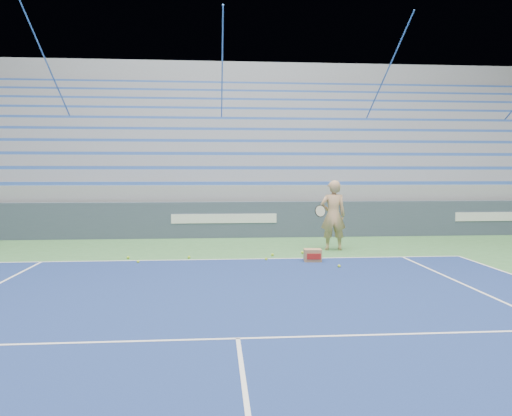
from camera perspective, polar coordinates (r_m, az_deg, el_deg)
The scene contains 11 objects.
sponsor_barrier at distance 15.35m, azimuth -3.65°, elevation -1.34°, with size 30.00×0.32×1.10m.
bleachers at distance 21.01m, azimuth -3.95°, elevation 5.03°, with size 31.00×9.15×7.30m.
tennis_player at distance 12.94m, azimuth 8.80°, elevation -0.83°, with size 0.94×0.85×1.79m.
ball_box at distance 11.25m, azimuth 6.49°, elevation -5.41°, with size 0.40×0.33×0.29m.
tennis_ball_0 at distance 11.96m, azimuth 1.89°, elevation -5.35°, with size 0.07×0.07×0.07m, color #BADD2D.
tennis_ball_1 at distance 11.70m, azimuth -7.67°, elevation -5.60°, with size 0.07×0.07×0.07m, color #BADD2D.
tennis_ball_2 at distance 11.32m, azimuth -13.33°, elevation -5.99°, with size 0.07×0.07×0.07m, color #BADD2D.
tennis_ball_3 at distance 12.34m, azimuth 5.32°, elevation -5.08°, with size 0.07×0.07×0.07m, color #BADD2D.
tennis_ball_4 at distance 11.93m, azimuth -14.40°, elevation -5.50°, with size 0.07×0.07×0.07m, color #BADD2D.
tennis_ball_5 at distance 10.63m, azimuth 9.48°, elevation -6.58°, with size 0.07×0.07×0.07m, color #BADD2D.
tennis_ball_6 at distance 11.34m, azimuth 1.17°, elevation -5.87°, with size 0.07×0.07×0.07m, color #BADD2D.
Camera 1 is at (-0.25, 0.60, 1.98)m, focal length 35.00 mm.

